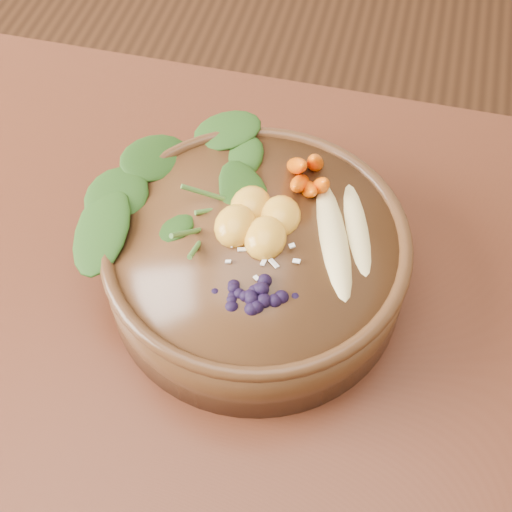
% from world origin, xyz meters
% --- Properties ---
extents(dining_table, '(1.60, 0.90, 0.75)m').
position_xyz_m(dining_table, '(0.00, 0.00, 0.66)').
color(dining_table, '#331C0C').
rests_on(dining_table, ground).
extents(stoneware_bowl, '(0.34, 0.34, 0.07)m').
position_xyz_m(stoneware_bowl, '(0.17, 0.15, 0.79)').
color(stoneware_bowl, '#4D2D15').
rests_on(stoneware_bowl, dining_table).
extents(kale_heap, '(0.22, 0.20, 0.04)m').
position_xyz_m(kale_heap, '(0.11, 0.20, 0.85)').
color(kale_heap, '#1F4411').
rests_on(kale_heap, stoneware_bowl).
extents(carrot_cluster, '(0.07, 0.07, 0.08)m').
position_xyz_m(carrot_cluster, '(0.20, 0.24, 0.86)').
color(carrot_cluster, '#F26000').
rests_on(carrot_cluster, stoneware_bowl).
extents(banana_halves, '(0.09, 0.16, 0.03)m').
position_xyz_m(banana_halves, '(0.24, 0.17, 0.84)').
color(banana_halves, '#E0CC84').
rests_on(banana_halves, stoneware_bowl).
extents(mandarin_cluster, '(0.10, 0.10, 0.03)m').
position_xyz_m(mandarin_cluster, '(0.17, 0.17, 0.84)').
color(mandarin_cluster, gold).
rests_on(mandarin_cluster, stoneware_bowl).
extents(blueberry_pile, '(0.15, 0.12, 0.04)m').
position_xyz_m(blueberry_pile, '(0.19, 0.10, 0.84)').
color(blueberry_pile, black).
rests_on(blueberry_pile, stoneware_bowl).
extents(coconut_flakes, '(0.10, 0.09, 0.01)m').
position_xyz_m(coconut_flakes, '(0.18, 0.13, 0.83)').
color(coconut_flakes, white).
rests_on(coconut_flakes, stoneware_bowl).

